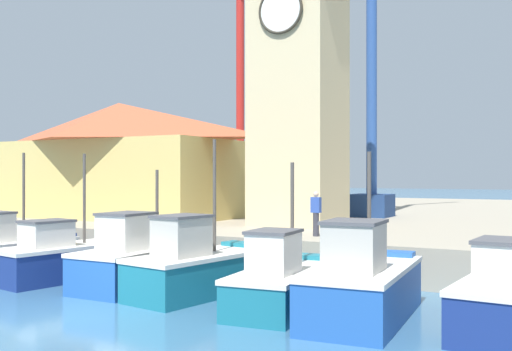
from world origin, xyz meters
The scene contains 13 objects.
ground_plane centered at (0.00, 0.00, 0.00)m, with size 300.00×300.00×0.00m, color #386689.
quay_wharf centered at (0.00, 27.74, 0.65)m, with size 120.00×40.00×1.31m, color #9E937F.
fishing_boat_left_inner centered at (-7.09, 4.15, 0.75)m, with size 2.29×4.88×4.34m.
fishing_boat_mid_left centered at (-4.09, 4.14, 0.72)m, with size 2.70×5.16×4.26m.
fishing_boat_center centered at (-1.02, 4.36, 0.80)m, with size 2.15×5.10×3.69m.
fishing_boat_mid_right centered at (1.34, 4.04, 0.80)m, with size 2.64×4.96×4.60m.
fishing_boat_right_inner centered at (4.29, 3.63, 0.70)m, with size 2.22×4.79×3.86m.
fishing_boat_right_outer centered at (6.50, 3.46, 0.84)m, with size 2.43×4.98×4.10m.
clock_tower centered at (0.21, 13.46, 8.74)m, with size 3.97×3.97×15.70m.
warehouse_left centered at (-10.38, 13.73, 4.39)m, with size 12.83×6.50×6.03m.
port_crane_near centered at (1.40, 20.61, 9.97)m, with size 3.19×10.74×21.65m.
port_crane_far centered at (-9.73, 25.49, 9.26)m, with size 2.00×8.02×20.52m.
dock_worker_near_tower centered at (2.75, 9.42, 2.15)m, with size 0.34×0.22×1.62m.
Camera 1 is at (11.21, -10.51, 3.50)m, focal length 42.00 mm.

